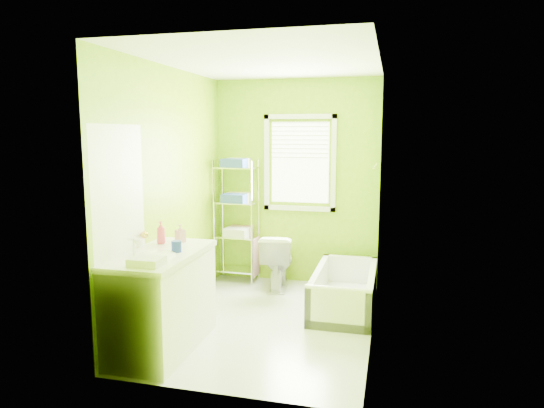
% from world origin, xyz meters
% --- Properties ---
extents(ground, '(2.90, 2.90, 0.00)m').
position_xyz_m(ground, '(0.00, 0.00, 0.00)').
color(ground, silver).
rests_on(ground, ground).
extents(room_envelope, '(2.14, 2.94, 2.62)m').
position_xyz_m(room_envelope, '(0.00, 0.00, 1.55)').
color(room_envelope, '#7CAA08').
rests_on(room_envelope, ground).
extents(window, '(0.92, 0.05, 1.22)m').
position_xyz_m(window, '(0.05, 1.42, 1.61)').
color(window, white).
rests_on(window, ground).
extents(door, '(0.09, 0.80, 2.00)m').
position_xyz_m(door, '(-1.04, -1.00, 1.00)').
color(door, white).
rests_on(door, ground).
extents(right_wall_decor, '(0.04, 1.48, 1.17)m').
position_xyz_m(right_wall_decor, '(1.04, -0.02, 1.32)').
color(right_wall_decor, '#3D0713').
rests_on(right_wall_decor, ground).
extents(bathtub, '(0.65, 1.40, 0.45)m').
position_xyz_m(bathtub, '(0.72, 0.56, 0.14)').
color(bathtub, white).
rests_on(bathtub, ground).
extents(toilet, '(0.47, 0.72, 0.69)m').
position_xyz_m(toilet, '(-0.16, 1.09, 0.35)').
color(toilet, white).
rests_on(toilet, ground).
extents(vanity, '(0.61, 1.18, 1.10)m').
position_xyz_m(vanity, '(-0.76, -0.83, 0.47)').
color(vanity, white).
rests_on(vanity, ground).
extents(wire_shelf_unit, '(0.55, 0.43, 1.61)m').
position_xyz_m(wire_shelf_unit, '(-0.72, 1.28, 0.98)').
color(wire_shelf_unit, silver).
rests_on(wire_shelf_unit, ground).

